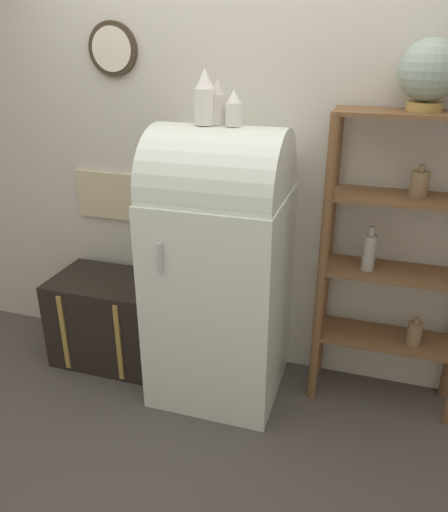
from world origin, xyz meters
name	(u,v)px	position (x,y,z in m)	size (l,w,h in m)	color
ground_plane	(209,405)	(0.00, 0.00, 0.00)	(12.00, 12.00, 0.00)	#4C4742
wall_back	(238,154)	(-0.01, 0.57, 1.35)	(7.00, 0.09, 2.70)	beige
refrigerator	(220,263)	(0.00, 0.21, 0.82)	(0.71, 0.71, 1.57)	silver
suitcase_trunk	(110,319)	(-0.77, 0.28, 0.29)	(0.69, 0.48, 0.57)	black
shelf_unit	(399,253)	(0.93, 0.38, 0.93)	(0.80, 0.30, 1.65)	brown
globe	(430,72)	(0.95, 0.42, 1.82)	(0.28, 0.28, 0.32)	#AD8942
vase_left	(205,99)	(-0.07, 0.21, 1.69)	(0.10, 0.10, 0.26)	white
vase_center	(218,103)	(-0.01, 0.22, 1.67)	(0.07, 0.07, 0.22)	beige
vase_right	(234,109)	(0.08, 0.21, 1.65)	(0.08, 0.08, 0.17)	white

